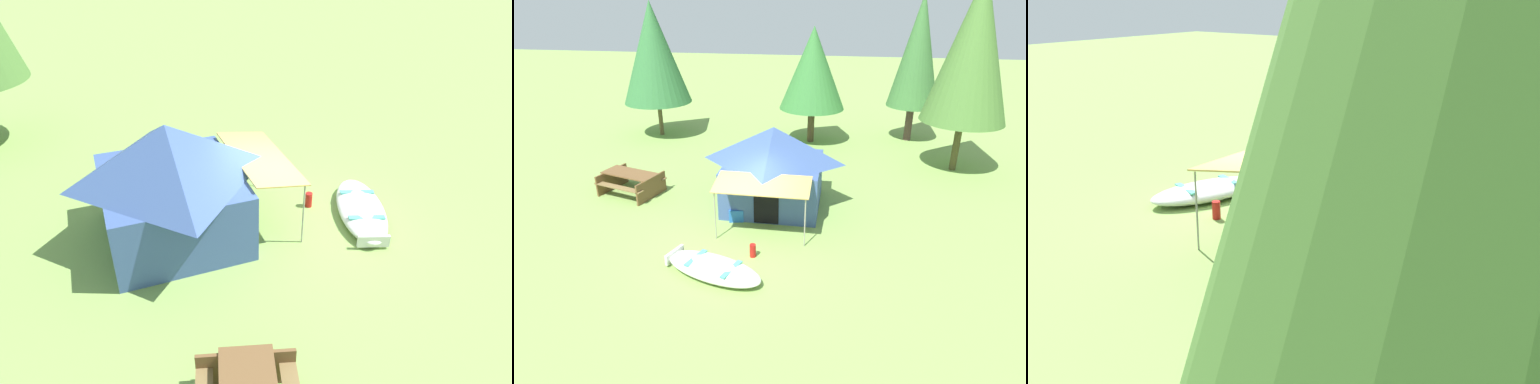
% 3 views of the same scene
% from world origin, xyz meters
% --- Properties ---
extents(ground_plane, '(80.00, 80.00, 0.00)m').
position_xyz_m(ground_plane, '(0.00, 0.00, 0.00)').
color(ground_plane, '#7DA24E').
extents(beached_rowboat, '(2.91, 1.93, 0.37)m').
position_xyz_m(beached_rowboat, '(-0.32, -1.70, 0.19)').
color(beached_rowboat, silver).
rests_on(beached_rowboat, ground_plane).
extents(canvas_cabin_tent, '(3.30, 4.18, 2.67)m').
position_xyz_m(canvas_cabin_tent, '(0.58, 2.55, 1.38)').
color(canvas_cabin_tent, '#3A548D').
rests_on(canvas_cabin_tent, ground_plane).
extents(picnic_table, '(2.30, 2.00, 0.77)m').
position_xyz_m(picnic_table, '(-4.49, 2.65, 0.49)').
color(picnic_table, brown).
rests_on(picnic_table, ground_plane).
extents(cooler_box, '(0.51, 0.47, 0.40)m').
position_xyz_m(cooler_box, '(-0.40, 1.26, 0.20)').
color(cooler_box, blue).
rests_on(cooler_box, ground_plane).
extents(fuel_can, '(0.20, 0.20, 0.37)m').
position_xyz_m(fuel_can, '(0.51, -0.73, 0.19)').
color(fuel_can, red).
rests_on(fuel_can, ground_plane).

